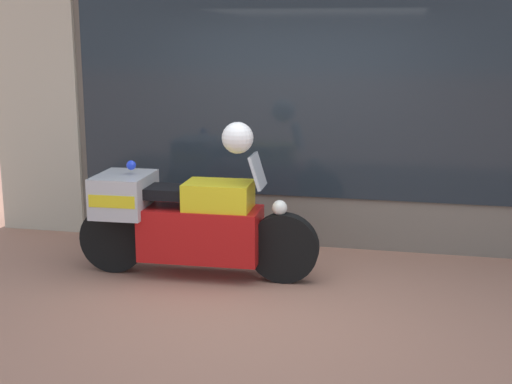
# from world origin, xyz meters

# --- Properties ---
(ground_plane) EXTENTS (60.00, 60.00, 0.00)m
(ground_plane) POSITION_xyz_m (0.00, 0.00, 0.00)
(ground_plane) COLOR #9E6B56
(shop_building) EXTENTS (6.97, 0.55, 4.08)m
(shop_building) POSITION_xyz_m (-0.46, 2.00, 2.05)
(shop_building) COLOR #6B6056
(shop_building) RESTS_ON ground
(window_display) EXTENTS (5.52, 0.30, 1.98)m
(window_display) POSITION_xyz_m (0.42, 2.03, 0.47)
(window_display) COLOR slate
(window_display) RESTS_ON ground
(paramedic_motorcycle) EXTENTS (2.29, 0.65, 1.19)m
(paramedic_motorcycle) POSITION_xyz_m (-0.89, 0.61, 0.54)
(paramedic_motorcycle) COLOR black
(paramedic_motorcycle) RESTS_ON ground
(white_helmet) EXTENTS (0.29, 0.29, 0.29)m
(white_helmet) POSITION_xyz_m (-0.37, 0.63, 1.33)
(white_helmet) COLOR white
(white_helmet) RESTS_ON paramedic_motorcycle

